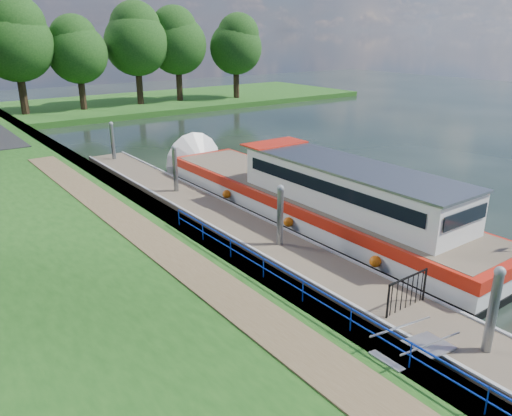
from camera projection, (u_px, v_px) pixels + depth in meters
ground at (467, 354)px, 14.23m from camera, size 160.00×160.00×0.00m
bank_edge at (154, 213)px, 24.03m from camera, size 1.10×90.00×0.78m
far_bank at (130, 104)px, 60.23m from camera, size 60.00×18.00×0.60m
footpath at (192, 268)px, 17.55m from camera, size 1.60×40.00×0.05m
blue_fence at (326, 299)px, 14.52m from camera, size 0.04×18.04×0.72m
pontoon at (221, 218)px, 24.01m from camera, size 2.50×30.00×0.56m
mooring_piles at (220, 196)px, 23.64m from camera, size 0.30×27.30×3.55m
gangway at (414, 350)px, 13.36m from camera, size 2.58×1.00×0.92m
gate_panel at (408, 288)px, 15.51m from camera, size 1.85×0.05×1.15m
barge at (303, 196)px, 24.31m from camera, size 4.36×21.15×4.78m
horizon_trees at (2, 39)px, 47.53m from camera, size 54.38×10.03×12.87m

